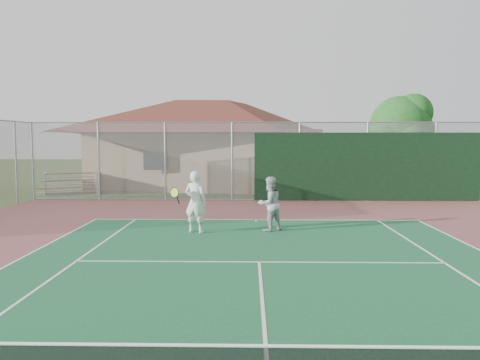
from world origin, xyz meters
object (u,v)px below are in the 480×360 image
(clubhouse, at_px, (213,135))
(player_grey_back, at_px, (270,204))
(tree, at_px, (402,128))
(player_white_front, at_px, (195,202))
(bleachers, at_px, (70,183))

(clubhouse, xyz_separation_m, player_grey_back, (2.81, -13.96, -2.17))
(tree, bearing_deg, player_white_front, -131.97)
(tree, bearing_deg, bleachers, -178.88)
(tree, bearing_deg, clubhouse, 158.16)
(bleachers, bearing_deg, player_grey_back, -68.90)
(clubhouse, xyz_separation_m, bleachers, (-6.94, -4.30, -2.44))
(player_white_front, bearing_deg, clubhouse, -69.05)
(bleachers, height_order, player_grey_back, player_grey_back)
(clubhouse, height_order, tree, clubhouse)
(bleachers, relative_size, player_grey_back, 2.08)
(tree, distance_m, player_grey_back, 12.50)
(bleachers, xyz_separation_m, tree, (16.84, 0.33, 2.75))
(player_white_front, relative_size, player_grey_back, 1.12)
(player_white_front, bearing_deg, tree, -113.48)
(clubhouse, height_order, player_grey_back, clubhouse)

